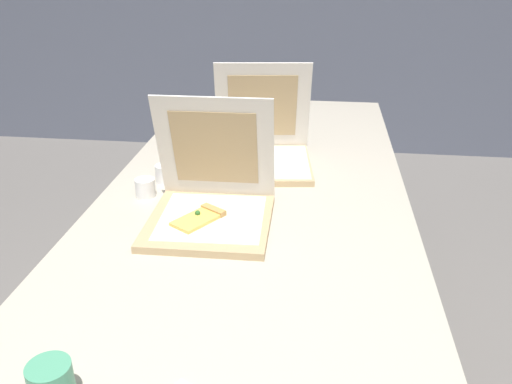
# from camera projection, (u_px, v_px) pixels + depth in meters

# --- Properties ---
(table) EXTENTS (1.00, 2.22, 0.75)m
(table) POSITION_uv_depth(u_px,v_px,m) (256.00, 199.00, 1.81)
(table) COLOR #BCB29E
(table) RESTS_ON ground
(pizza_box_front) EXTENTS (0.36, 0.36, 0.36)m
(pizza_box_front) POSITION_uv_depth(u_px,v_px,m) (211.00, 205.00, 1.55)
(pizza_box_front) COLOR tan
(pizza_box_front) RESTS_ON table
(pizza_box_middle) EXTENTS (0.39, 0.40, 0.36)m
(pizza_box_middle) POSITION_uv_depth(u_px,v_px,m) (263.00, 151.00, 1.95)
(pizza_box_middle) COLOR tan
(pizza_box_middle) RESTS_ON table
(cup_white_near_center) EXTENTS (0.06, 0.06, 0.06)m
(cup_white_near_center) POSITION_uv_depth(u_px,v_px,m) (145.00, 188.00, 1.72)
(cup_white_near_center) COLOR white
(cup_white_near_center) RESTS_ON table
(cup_white_mid) EXTENTS (0.06, 0.06, 0.06)m
(cup_white_mid) POSITION_uv_depth(u_px,v_px,m) (165.00, 173.00, 1.82)
(cup_white_mid) COLOR white
(cup_white_mid) RESTS_ON table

